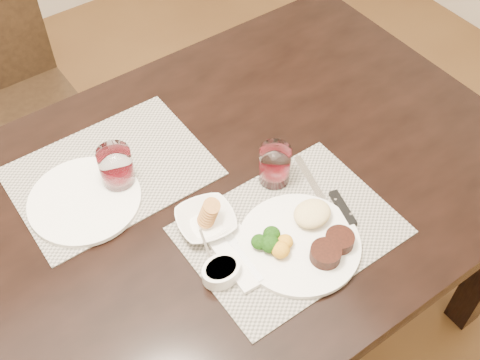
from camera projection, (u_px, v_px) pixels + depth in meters
dining_table at (136, 255)px, 1.40m from camera, size 2.00×1.00×0.75m
chair_far at (6, 91)px, 2.02m from camera, size 0.42×0.42×0.90m
placemat_near at (290, 230)px, 1.35m from camera, size 0.46×0.34×0.00m
placemat_far at (111, 172)px, 1.46m from camera, size 0.46×0.34×0.00m
dinner_plate at (305, 239)px, 1.31m from camera, size 0.27×0.27×0.05m
napkin_fork at (242, 258)px, 1.29m from camera, size 0.09×0.16×0.02m
steak_knife at (334, 201)px, 1.39m from camera, size 0.06×0.24×0.01m
cracker_bowl at (206, 221)px, 1.34m from camera, size 0.15×0.15×0.06m
sauce_ramekin at (221, 271)px, 1.25m from camera, size 0.09×0.13×0.07m
wine_glass_near at (275, 166)px, 1.41m from camera, size 0.07×0.07×0.10m
far_plate at (85, 200)px, 1.39m from camera, size 0.26×0.26×0.01m
wine_glass_far at (117, 170)px, 1.40m from camera, size 0.08×0.08×0.11m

